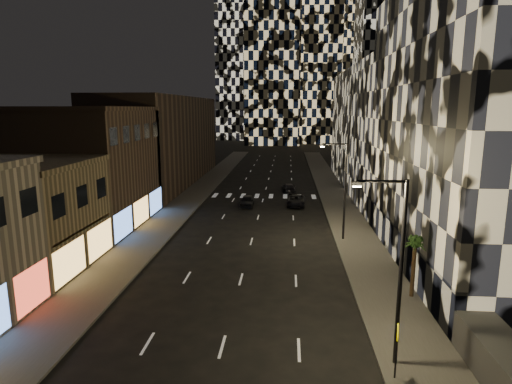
% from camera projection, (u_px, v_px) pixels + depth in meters
% --- Properties ---
extents(sidewalk_left, '(4.00, 120.00, 0.15)m').
position_uv_depth(sidewalk_left, '(194.00, 194.00, 61.23)').
color(sidewalk_left, '#47443F').
rests_on(sidewalk_left, ground).
extents(sidewalk_right, '(4.00, 120.00, 0.15)m').
position_uv_depth(sidewalk_right, '(335.00, 197.00, 59.77)').
color(sidewalk_right, '#47443F').
rests_on(sidewalk_right, ground).
extents(curb_left, '(0.20, 120.00, 0.15)m').
position_uv_depth(curb_left, '(209.00, 195.00, 61.07)').
color(curb_left, '#4C4C47').
rests_on(curb_left, ground).
extents(curb_right, '(0.20, 120.00, 0.15)m').
position_uv_depth(curb_right, '(320.00, 196.00, 59.92)').
color(curb_right, '#4C4C47').
rests_on(curb_right, ground).
extents(retail_tan, '(10.00, 10.00, 8.00)m').
position_uv_depth(retail_tan, '(21.00, 218.00, 32.60)').
color(retail_tan, olive).
rests_on(retail_tan, ground).
extents(retail_brown, '(10.00, 15.00, 12.00)m').
position_uv_depth(retail_brown, '(92.00, 169.00, 44.45)').
color(retail_brown, '#493729').
rests_on(retail_brown, ground).
extents(retail_filler_left, '(10.00, 40.00, 14.00)m').
position_uv_depth(retail_filler_left, '(164.00, 140.00, 70.18)').
color(retail_filler_left, '#493729').
rests_on(retail_filler_left, ground).
extents(midrise_right, '(16.00, 25.00, 22.00)m').
position_uv_depth(midrise_right, '(512.00, 125.00, 31.97)').
color(midrise_right, '#232326').
rests_on(midrise_right, ground).
extents(midrise_base, '(0.60, 25.00, 3.00)m').
position_uv_depth(midrise_base, '(399.00, 244.00, 34.37)').
color(midrise_base, '#383838').
rests_on(midrise_base, ground).
extents(plinth_right, '(2.00, 8.00, 2.00)m').
position_uv_depth(plinth_right, '(512.00, 376.00, 18.28)').
color(plinth_right, '#383838').
rests_on(plinth_right, ground).
extents(midrise_filler_right, '(16.00, 40.00, 18.00)m').
position_uv_depth(midrise_filler_right, '(400.00, 130.00, 64.16)').
color(midrise_filler_right, '#232326').
rests_on(midrise_filler_right, ground).
extents(streetlight_near, '(2.55, 0.25, 9.00)m').
position_uv_depth(streetlight_near, '(396.00, 260.00, 19.73)').
color(streetlight_near, black).
rests_on(streetlight_near, sidewalk_right).
extents(streetlight_far, '(2.55, 0.25, 9.00)m').
position_uv_depth(streetlight_far, '(343.00, 184.00, 39.30)').
color(streetlight_far, black).
rests_on(streetlight_far, sidewalk_right).
extents(car_dark_midlane, '(1.67, 4.08, 1.39)m').
position_uv_depth(car_dark_midlane, '(247.00, 201.00, 54.08)').
color(car_dark_midlane, black).
rests_on(car_dark_midlane, ground).
extents(car_dark_oncoming, '(2.20, 4.58, 1.29)m').
position_uv_depth(car_dark_oncoming, '(289.00, 188.00, 63.11)').
color(car_dark_oncoming, black).
rests_on(car_dark_oncoming, ground).
extents(car_dark_rightlane, '(2.45, 4.90, 1.33)m').
position_uv_depth(car_dark_rightlane, '(296.00, 201.00, 54.28)').
color(car_dark_rightlane, black).
rests_on(car_dark_rightlane, ground).
extents(ped_sign, '(0.26, 0.89, 2.71)m').
position_uv_depth(ped_sign, '(397.00, 341.00, 19.18)').
color(ped_sign, black).
rests_on(ped_sign, sidewalk_right).
extents(palm_tree, '(2.08, 2.08, 4.10)m').
position_uv_depth(palm_tree, '(415.00, 247.00, 27.36)').
color(palm_tree, '#47331E').
rests_on(palm_tree, sidewalk_right).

